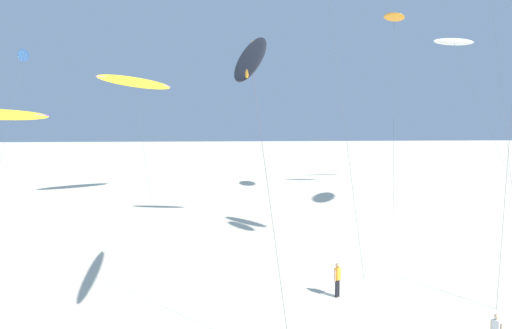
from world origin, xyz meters
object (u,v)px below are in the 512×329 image
(flying_kite_11, at_px, (135,82))
(flying_kite_7, at_px, (394,17))
(flying_kite_3, at_px, (454,42))
(person_near_left, at_px, (337,278))
(flying_kite_2, at_px, (251,57))
(flying_kite_5, at_px, (23,56))

(flying_kite_11, bearing_deg, flying_kite_7, -8.31)
(flying_kite_3, height_order, person_near_left, flying_kite_3)
(flying_kite_7, distance_m, person_near_left, 33.95)
(flying_kite_3, height_order, flying_kite_7, flying_kite_7)
(flying_kite_2, height_order, flying_kite_5, flying_kite_5)
(flying_kite_5, distance_m, flying_kite_7, 37.80)
(person_near_left, bearing_deg, flying_kite_2, -132.23)
(flying_kite_5, bearing_deg, flying_kite_7, -13.36)
(flying_kite_7, xyz_separation_m, flying_kite_11, (-24.50, 3.58, -5.92))
(flying_kite_7, bearing_deg, flying_kite_2, -114.87)
(flying_kite_5, xyz_separation_m, flying_kite_7, (36.66, -8.71, 3.02))
(flying_kite_2, bearing_deg, flying_kite_11, 104.54)
(flying_kite_11, xyz_separation_m, person_near_left, (13.87, -31.25, -10.64))
(flying_kite_3, height_order, flying_kite_11, flying_kite_3)
(flying_kite_2, height_order, flying_kite_3, flying_kite_3)
(flying_kite_5, height_order, flying_kite_11, flying_kite_5)
(flying_kite_2, distance_m, person_near_left, 12.24)
(flying_kite_5, bearing_deg, flying_kite_2, -62.46)
(flying_kite_5, bearing_deg, flying_kite_3, 0.70)
(flying_kite_5, bearing_deg, flying_kite_11, -22.86)
(flying_kite_7, bearing_deg, flying_kite_11, 171.69)
(flying_kite_3, xyz_separation_m, person_near_left, (-20.10, -36.94, -15.32))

